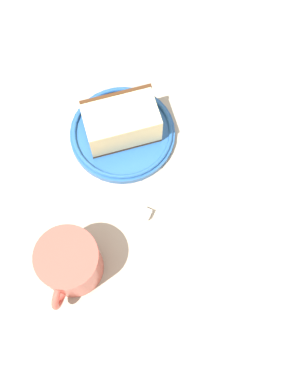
# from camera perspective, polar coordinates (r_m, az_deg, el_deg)

# --- Properties ---
(ground_plane) EXTENTS (1.26, 1.26, 0.02)m
(ground_plane) POSITION_cam_1_polar(r_m,az_deg,el_deg) (0.75, 2.02, 1.72)
(ground_plane) COLOR tan
(small_plate) EXTENTS (0.17, 0.17, 0.02)m
(small_plate) POSITION_cam_1_polar(r_m,az_deg,el_deg) (0.76, -2.67, 7.28)
(small_plate) COLOR #26599E
(small_plate) RESTS_ON ground_plane
(cake_slice) EXTENTS (0.10, 0.13, 0.06)m
(cake_slice) POSITION_cam_1_polar(r_m,az_deg,el_deg) (0.73, -2.84, 8.64)
(cake_slice) COLOR #472814
(cake_slice) RESTS_ON small_plate
(tea_mug) EXTENTS (0.09, 0.10, 0.09)m
(tea_mug) POSITION_cam_1_polar(r_m,az_deg,el_deg) (0.66, -9.15, -8.67)
(tea_mug) COLOR #BF4C3F
(tea_mug) RESTS_ON ground_plane
(teaspoon) EXTENTS (0.11, 0.10, 0.01)m
(teaspoon) POSITION_cam_1_polar(r_m,az_deg,el_deg) (0.75, 12.25, 0.86)
(teaspoon) COLOR silver
(teaspoon) RESTS_ON ground_plane
(sugar_cube) EXTENTS (0.02, 0.02, 0.01)m
(sugar_cube) POSITION_cam_1_polar(r_m,az_deg,el_deg) (0.71, 0.24, -2.69)
(sugar_cube) COLOR white
(sugar_cube) RESTS_ON ground_plane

